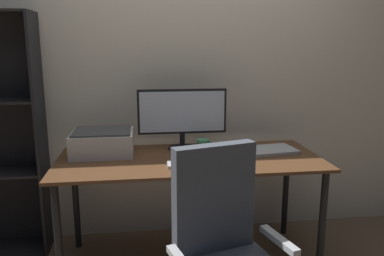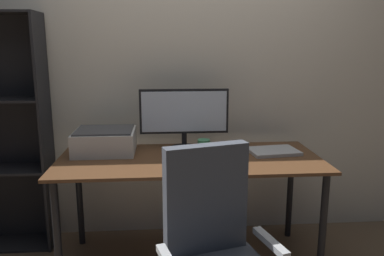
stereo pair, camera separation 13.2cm
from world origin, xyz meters
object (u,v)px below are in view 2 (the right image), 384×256
Objects in this scene: mouse at (227,161)px; printer at (105,141)px; keyboard at (190,164)px; laptop at (273,151)px; monitor at (184,114)px; coffee_mug at (204,147)px; desk at (190,169)px.

mouse is 0.85m from printer.
keyboard is 0.91× the size of laptop.
monitor is at bearing 108.12° from mouse.
mouse reaches higher than keyboard.
monitor is 0.57m from printer.
laptop is at bearing -4.77° from printer.
printer is (-0.54, -0.06, -0.16)m from monitor.
coffee_mug is (0.12, -0.17, -0.19)m from monitor.
keyboard is at bearing 170.01° from mouse.
printer is at bearing 142.94° from mouse.
coffee_mug is (-0.13, 0.20, 0.04)m from mouse.
printer reaches higher than keyboard.
laptop is at bearing 2.45° from coffee_mug.
monitor is at bearing 92.46° from keyboard.
mouse is at bearing -33.56° from desk.
printer is (-0.56, 0.16, 0.16)m from desk.
coffee_mug is at bearing 175.12° from laptop.
printer is (-1.13, 0.09, 0.07)m from laptop.
laptop is (0.47, 0.02, -0.04)m from coffee_mug.
keyboard is 0.65m from printer.
mouse reaches higher than laptop.
keyboard is at bearing -165.00° from laptop.
monitor is 1.53× the size of printer.
printer is (-0.78, 0.31, 0.06)m from mouse.
coffee_mug is 0.26× the size of printer.
monitor is at bearing 6.13° from printer.
coffee_mug reaches higher than mouse.
keyboard is at bearing -31.13° from printer.
laptop is at bearing 6.95° from desk.
coffee_mug reaches higher than keyboard.
monitor is 0.28m from coffee_mug.
monitor is 1.91× the size of laptop.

